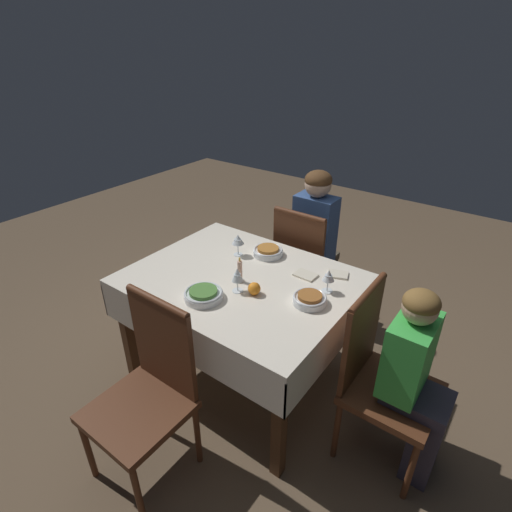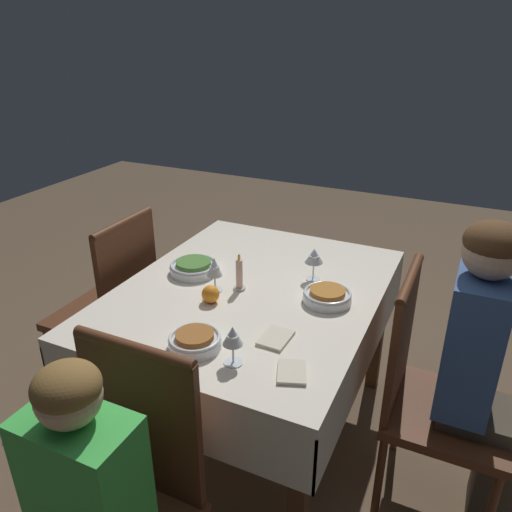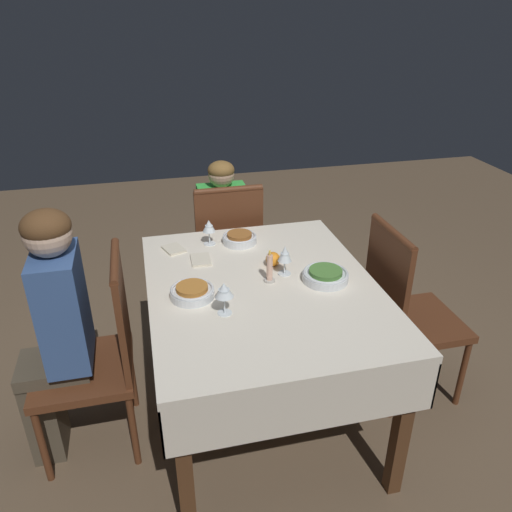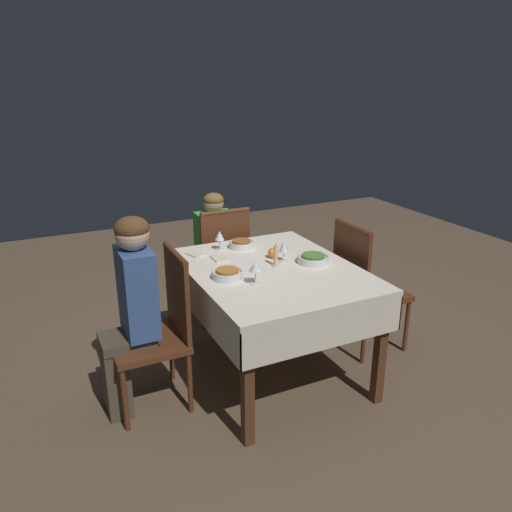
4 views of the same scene
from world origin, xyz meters
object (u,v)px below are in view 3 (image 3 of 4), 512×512
object	(u,v)px
person_adult_denim	(55,326)
orange_fruit	(273,259)
person_child_green	(222,230)
wine_glass_east	(209,227)
chair_north	(99,351)
chair_south	(404,308)
dining_table	(263,302)
wine_glass_north	(224,291)
bowl_north	(192,292)
bowl_east	(240,238)
bowl_south	(325,275)
wine_glass_south	(285,255)
napkin_spare_side	(201,260)
napkin_red_folded	(174,249)
candle_centerpiece	(270,270)
chair_east	(227,249)

from	to	relation	value
person_adult_denim	orange_fruit	world-z (taller)	person_adult_denim
person_child_green	wine_glass_east	size ratio (longest dim) A/B	7.72
chair_north	chair_south	world-z (taller)	same
dining_table	wine_glass_north	bearing A→B (deg)	131.74
chair_north	orange_fruit	distance (m)	0.91
person_child_green	orange_fruit	size ratio (longest dim) A/B	14.97
chair_south	bowl_north	xyz separation A→B (m)	(-0.04, 1.08, 0.28)
bowl_east	bowl_south	size ratio (longest dim) A/B	0.85
wine_glass_south	napkin_spare_side	world-z (taller)	wine_glass_south
bowl_north	wine_glass_north	size ratio (longest dim) A/B	1.33
chair_north	person_child_green	size ratio (longest dim) A/B	0.92
bowl_east	wine_glass_east	bearing A→B (deg)	81.84
napkin_red_folded	dining_table	bearing A→B (deg)	-141.38
person_adult_denim	orange_fruit	distance (m)	1.03
candle_centerpiece	napkin_spare_side	size ratio (longest dim) A/B	1.21
dining_table	bowl_east	xyz separation A→B (m)	(0.46, 0.01, 0.12)
chair_east	chair_south	xyz separation A→B (m)	(-0.88, -0.76, 0.00)
dining_table	bowl_north	world-z (taller)	bowl_north
wine_glass_north	wine_glass_south	size ratio (longest dim) A/B	0.98
person_adult_denim	bowl_south	xyz separation A→B (m)	(-0.04, -1.21, 0.11)
wine_glass_north	bowl_south	bearing A→B (deg)	-72.30
wine_glass_south	candle_centerpiece	distance (m)	0.11
chair_east	wine_glass_north	xyz separation A→B (m)	(-1.08, 0.20, 0.36)
chair_south	wine_glass_north	world-z (taller)	chair_south
dining_table	wine_glass_north	world-z (taller)	wine_glass_north
person_adult_denim	person_child_green	bearing A→B (deg)	139.03
wine_glass_east	person_adult_denim	bearing A→B (deg)	121.89
chair_south	bowl_south	distance (m)	0.54
chair_north	wine_glass_east	size ratio (longest dim) A/B	7.14
wine_glass_north	wine_glass_east	xyz separation A→B (m)	(0.67, -0.04, -0.01)
person_child_green	wine_glass_south	distance (m)	1.04
dining_table	bowl_north	xyz separation A→B (m)	(-0.03, 0.32, 0.12)
bowl_south	wine_glass_south	distance (m)	0.21
chair_north	bowl_east	bearing A→B (deg)	120.80
bowl_north	wine_glass_south	world-z (taller)	wine_glass_south
bowl_north	wine_glass_south	xyz separation A→B (m)	(0.10, -0.45, 0.08)
wine_glass_north	candle_centerpiece	bearing A→B (deg)	-49.46
wine_glass_north	wine_glass_south	bearing A→B (deg)	-51.82
wine_glass_east	napkin_red_folded	world-z (taller)	wine_glass_east
dining_table	wine_glass_east	distance (m)	0.55
bowl_north	chair_south	bearing A→B (deg)	-87.87
candle_centerpiece	napkin_red_folded	distance (m)	0.59
orange_fruit	bowl_north	bearing A→B (deg)	115.25
napkin_spare_side	napkin_red_folded	bearing A→B (deg)	38.25
person_child_green	napkin_red_folded	xyz separation A→B (m)	(-0.61, 0.35, 0.20)
chair_east	bowl_north	xyz separation A→B (m)	(-0.92, 0.32, 0.28)
bowl_north	napkin_spare_side	xyz separation A→B (m)	(0.33, -0.08, -0.02)
person_adult_denim	dining_table	bearing A→B (deg)	88.97
chair_north	wine_glass_south	bearing A→B (deg)	93.89
napkin_spare_side	bowl_north	bearing A→B (deg)	166.10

